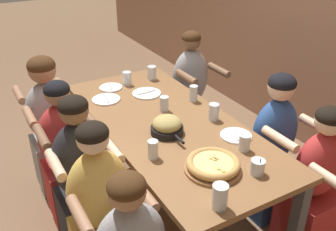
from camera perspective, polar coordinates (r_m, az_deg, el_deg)
name	(u,v)px	position (r m, az deg, el deg)	size (l,w,h in m)	color
ground_plane	(168,207)	(3.07, 0.00, -13.79)	(18.00, 18.00, 0.00)	brown
dining_table	(168,133)	(2.66, 0.00, -2.64)	(1.94, 0.87, 0.78)	brown
pizza_board_main	(213,165)	(2.14, 6.88, -7.49)	(0.33, 0.33, 0.07)	#996B42
skillet_bowl	(167,126)	(2.45, -0.14, -1.62)	(0.32, 0.22, 0.13)	black
empty_plate_a	(106,99)	(2.96, -9.41, 2.44)	(0.22, 0.22, 0.02)	white
empty_plate_b	(111,88)	(3.17, -8.72, 4.24)	(0.19, 0.19, 0.02)	white
empty_plate_c	(147,93)	(3.03, -3.27, 3.39)	(0.23, 0.23, 0.02)	white
empty_plate_d	(236,136)	(2.48, 10.31, -3.04)	(0.21, 0.21, 0.02)	white
cocktail_glass_blue	(257,168)	(2.15, 13.48, -7.73)	(0.08, 0.08, 0.11)	silver
drinking_glass_a	(127,78)	(3.20, -6.26, 5.64)	(0.07, 0.07, 0.12)	silver
drinking_glass_b	(214,112)	(2.64, 6.98, 0.54)	(0.07, 0.07, 0.12)	silver
drinking_glass_c	(220,198)	(1.88, 7.89, -12.36)	(0.08, 0.08, 0.14)	silver
drinking_glass_d	(193,94)	(2.90, 3.90, 3.22)	(0.06, 0.06, 0.13)	silver
drinking_glass_e	(164,105)	(2.74, -0.59, 1.67)	(0.07, 0.07, 0.11)	silver
drinking_glass_f	(244,143)	(2.33, 11.56, -4.16)	(0.07, 0.07, 0.11)	silver
drinking_glass_g	(153,151)	(2.22, -2.30, -5.37)	(0.06, 0.06, 0.12)	silver
drinking_glass_h	(152,74)	(3.30, -2.47, 6.41)	(0.08, 0.08, 0.12)	silver
diner_near_center	(83,184)	(2.53, -12.79, -10.10)	(0.51, 0.40, 1.15)	#232328
diner_far_right	(315,188)	(2.66, 21.44, -10.30)	(0.51, 0.40, 1.08)	#B22D2D
diner_far_midright	(272,153)	(2.85, 15.52, -5.60)	(0.51, 0.40, 1.14)	#2D5193
diner_far_left	(190,97)	(3.59, 3.34, 2.87)	(0.51, 0.40, 1.16)	#99999E
diner_near_left	(52,128)	(3.17, -17.30, -1.88)	(0.51, 0.40, 1.15)	#99999E
diner_near_midright	(101,215)	(2.30, -10.17, -14.72)	(0.51, 0.40, 1.13)	gold
diner_near_midleft	(67,158)	(2.85, -15.16, -6.20)	(0.51, 0.40, 1.10)	#B22D2D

